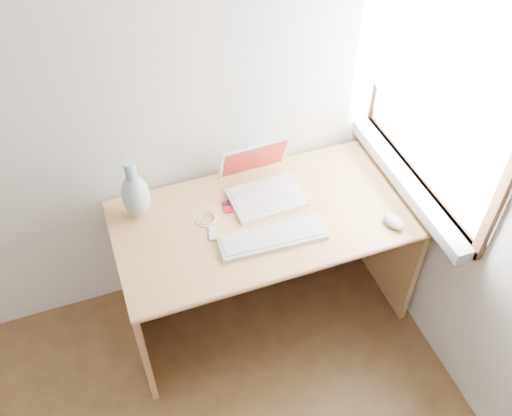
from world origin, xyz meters
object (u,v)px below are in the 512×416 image
object	(u,v)px
vase	(136,194)
desk	(259,233)
laptop	(263,184)
external_keyboard	(272,237)

from	to	relation	value
vase	desk	bearing A→B (deg)	-12.62
desk	laptop	bearing A→B (deg)	55.76
external_keyboard	desk	bearing A→B (deg)	87.86
desk	external_keyboard	bearing A→B (deg)	-94.99
laptop	external_keyboard	world-z (taller)	laptop
laptop	vase	xyz separation A→B (m)	(-0.57, 0.05, 0.08)
desk	laptop	world-z (taller)	laptop
desk	vase	size ratio (longest dim) A/B	4.32
desk	external_keyboard	world-z (taller)	external_keyboard
external_keyboard	laptop	bearing A→B (deg)	80.32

